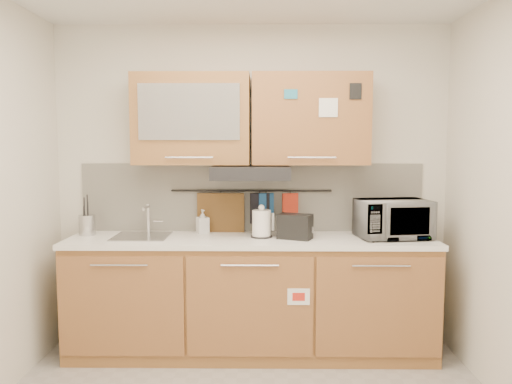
{
  "coord_description": "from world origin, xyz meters",
  "views": [
    {
      "loc": [
        0.08,
        -2.61,
        1.64
      ],
      "look_at": [
        0.04,
        1.05,
        1.29
      ],
      "focal_mm": 35.0,
      "sensor_mm": 36.0,
      "label": 1
    }
  ],
  "objects": [
    {
      "name": "utensil_crock",
      "position": [
        -1.3,
        1.28,
        1.0
      ],
      "size": [
        0.16,
        0.16,
        0.32
      ],
      "rotation": [
        0.0,
        0.0,
        -0.26
      ],
      "color": "#B9B9BE",
      "rests_on": "countertop"
    },
    {
      "name": "upper_cabinets",
      "position": [
        -0.0,
        1.32,
        1.83
      ],
      "size": [
        1.82,
        0.37,
        0.7
      ],
      "color": "#A06239",
      "rests_on": "wall_back"
    },
    {
      "name": "microwave",
      "position": [
        1.09,
        1.19,
        1.07
      ],
      "size": [
        0.58,
        0.44,
        0.29
      ],
      "primitive_type": "imported",
      "rotation": [
        0.0,
        0.0,
        0.16
      ],
      "color": "#999999",
      "rests_on": "countertop"
    },
    {
      "name": "backsplash",
      "position": [
        0.0,
        1.49,
        1.2
      ],
      "size": [
        2.8,
        0.02,
        0.56
      ],
      "primitive_type": "cube",
      "color": "silver",
      "rests_on": "countertop"
    },
    {
      "name": "utensil_rail",
      "position": [
        0.0,
        1.45,
        1.26
      ],
      "size": [
        1.3,
        0.02,
        0.02
      ],
      "primitive_type": "cylinder",
      "rotation": [
        0.0,
        1.57,
        0.0
      ],
      "color": "black",
      "rests_on": "backsplash"
    },
    {
      "name": "toaster",
      "position": [
        0.34,
        1.14,
        1.02
      ],
      "size": [
        0.29,
        0.23,
        0.19
      ],
      "rotation": [
        0.0,
        0.0,
        -0.39
      ],
      "color": "black",
      "rests_on": "countertop"
    },
    {
      "name": "sink",
      "position": [
        -0.85,
        1.21,
        0.92
      ],
      "size": [
        0.42,
        0.4,
        0.26
      ],
      "color": "silver",
      "rests_on": "countertop"
    },
    {
      "name": "kettle",
      "position": [
        0.08,
        1.21,
        1.02
      ],
      "size": [
        0.19,
        0.19,
        0.26
      ],
      "rotation": [
        0.0,
        0.0,
        0.37
      ],
      "color": "white",
      "rests_on": "countertop"
    },
    {
      "name": "cutting_board",
      "position": [
        -0.25,
        1.44,
        1.0
      ],
      "size": [
        0.39,
        0.05,
        0.48
      ],
      "primitive_type": "cube",
      "rotation": [
        0.0,
        0.0,
        -0.04
      ],
      "color": "brown",
      "rests_on": "utensil_rail"
    },
    {
      "name": "countertop",
      "position": [
        0.0,
        1.19,
        0.9
      ],
      "size": [
        2.82,
        0.62,
        0.04
      ],
      "primitive_type": "cube",
      "color": "white",
      "rests_on": "base_cabinet"
    },
    {
      "name": "wall_back",
      "position": [
        0.0,
        1.5,
        1.3
      ],
      "size": [
        3.2,
        0.0,
        3.2
      ],
      "primitive_type": "plane",
      "rotation": [
        1.57,
        0.0,
        0.0
      ],
      "color": "silver",
      "rests_on": "ground"
    },
    {
      "name": "base_cabinet",
      "position": [
        0.0,
        1.19,
        0.41
      ],
      "size": [
        2.8,
        0.64,
        0.88
      ],
      "color": "#A06239",
      "rests_on": "floor"
    },
    {
      "name": "dark_pouch",
      "position": [
        0.07,
        1.44,
        1.12
      ],
      "size": [
        0.16,
        0.06,
        0.25
      ],
      "primitive_type": "cube",
      "rotation": [
        0.0,
        0.0,
        0.13
      ],
      "color": "black",
      "rests_on": "utensil_rail"
    },
    {
      "name": "pot_holder",
      "position": [
        0.32,
        1.44,
        1.16
      ],
      "size": [
        0.13,
        0.05,
        0.16
      ],
      "primitive_type": "cube",
      "rotation": [
        0.0,
        0.0,
        0.27
      ],
      "color": "red",
      "rests_on": "utensil_rail"
    },
    {
      "name": "oven_mitt",
      "position": [
        0.12,
        1.44,
        1.13
      ],
      "size": [
        0.13,
        0.08,
        0.21
      ],
      "primitive_type": "cube",
      "rotation": [
        0.0,
        0.0,
        0.38
      ],
      "color": "#205394",
      "rests_on": "utensil_rail"
    },
    {
      "name": "range_hood",
      "position": [
        0.0,
        1.25,
        1.42
      ],
      "size": [
        0.6,
        0.46,
        0.1
      ],
      "primitive_type": "cube",
      "color": "black",
      "rests_on": "upper_cabinets"
    },
    {
      "name": "soap_bottle",
      "position": [
        -0.39,
        1.37,
        1.02
      ],
      "size": [
        0.12,
        0.12,
        0.19
      ],
      "primitive_type": "imported",
      "rotation": [
        0.0,
        0.0,
        0.46
      ],
      "color": "#999999",
      "rests_on": "countertop"
    }
  ]
}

